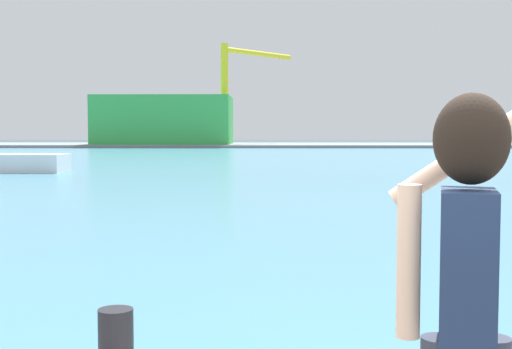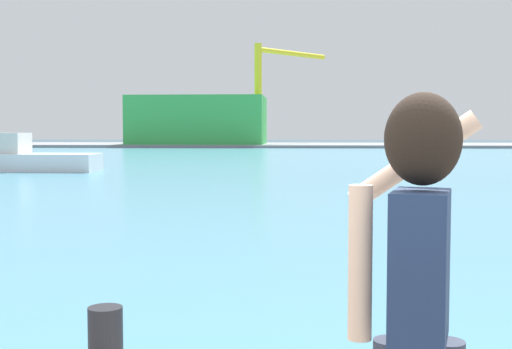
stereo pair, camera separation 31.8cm
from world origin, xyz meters
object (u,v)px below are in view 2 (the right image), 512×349
at_px(warehouse_left, 198,120).
at_px(port_crane, 270,80).
at_px(person_photographer, 417,275).
at_px(boat_moored, 13,158).
at_px(harbor_bollard, 106,336).

distance_m(warehouse_left, port_crane, 11.18).
bearing_deg(person_photographer, boat_moored, 39.88).
distance_m(person_photographer, boat_moored, 36.78).
height_order(warehouse_left, port_crane, port_crane).
bearing_deg(port_crane, warehouse_left, -171.53).
bearing_deg(boat_moored, person_photographer, -63.63).
distance_m(boat_moored, warehouse_left, 56.91).
height_order(boat_moored, port_crane, port_crane).
distance_m(harbor_bollard, boat_moored, 34.26).
bearing_deg(port_crane, boat_moored, -100.46).
relative_size(harbor_bollard, port_crane, 0.03).
relative_size(warehouse_left, port_crane, 1.34).
xyz_separation_m(harbor_bollard, warehouse_left, (-13.14, 87.97, 2.79)).
xyz_separation_m(person_photographer, port_crane, (-5.27, 91.36, 7.41)).
bearing_deg(harbor_bollard, port_crane, 92.24).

